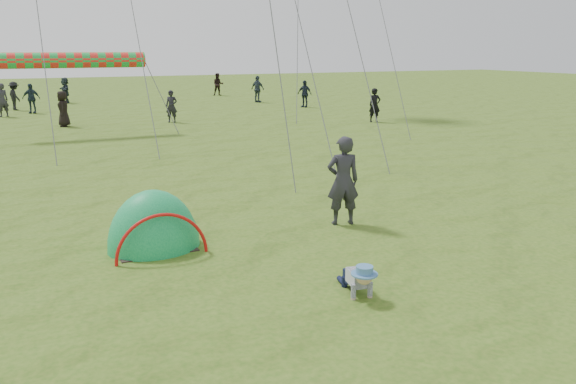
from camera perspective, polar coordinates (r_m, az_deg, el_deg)
name	(u,v)px	position (r m, az deg, el deg)	size (l,w,h in m)	color
ground	(274,294)	(8.52, -1.43, -10.31)	(140.00, 140.00, 0.00)	#325916
crawling_toddler	(359,278)	(8.45, 7.20, -8.64)	(0.50, 0.71, 0.54)	black
popup_tent	(155,247)	(10.68, -13.41, -5.50)	(1.68, 1.39, 2.18)	#098143
standing_adult	(343,181)	(11.56, 5.61, 1.15)	(0.68, 0.44, 1.85)	#27262D
crowd_person_0	(375,105)	(28.44, 8.80, 8.70)	(0.61, 0.40, 1.66)	black
crowd_person_1	(218,84)	(44.68, -7.11, 10.80)	(0.83, 0.65, 1.71)	black
crowd_person_2	(304,94)	(35.41, 1.69, 9.94)	(0.97, 0.40, 1.65)	#1D2634
crowd_person_3	(15,96)	(37.36, -26.02, 8.76)	(1.08, 0.62, 1.67)	black
crowd_person_4	(63,109)	(28.48, -21.87, 7.84)	(0.81, 0.53, 1.65)	black
crowd_person_5	(65,90)	(40.92, -21.68, 9.58)	(1.57, 0.50, 1.70)	#1F2A2E
crowd_person_6	(172,106)	(28.58, -11.75, 8.52)	(0.58, 0.38, 1.58)	black
crowd_person_8	(31,98)	(35.13, -24.64, 8.63)	(0.97, 0.41, 1.66)	#212F3E
crowd_person_12	(2,100)	(33.94, -27.05, 8.32)	(0.65, 0.43, 1.78)	#29282F
crowd_person_14	(258,89)	(38.67, -3.10, 10.39)	(1.04, 0.43, 1.78)	#2F3C48
rainbow_tube_kite	(74,60)	(25.21, -20.92, 12.40)	(0.64, 0.64, 5.69)	red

